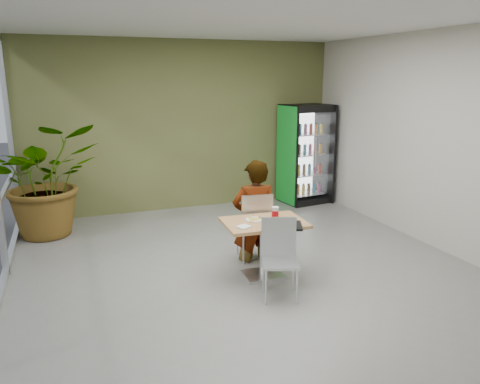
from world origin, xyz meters
name	(u,v)px	position (x,y,z in m)	size (l,w,h in m)	color
ground	(252,276)	(0.00, 0.00, 0.00)	(7.00, 7.00, 0.00)	gray
room_envelope	(253,154)	(0.00, 0.00, 1.60)	(6.00, 7.00, 3.20)	beige
dining_table	(264,237)	(0.13, -0.07, 0.54)	(1.05, 0.77, 0.75)	tan
chair_far	(255,222)	(0.23, 0.46, 0.58)	(0.49, 0.49, 0.98)	silver
chair_near	(279,251)	(0.10, -0.60, 0.54)	(0.52, 0.53, 0.93)	silver
seated_woman	(255,221)	(0.25, 0.52, 0.57)	(0.64, 0.41, 1.73)	black
pizza_plate	(254,219)	(0.04, 0.02, 0.77)	(0.32, 0.24, 0.03)	white
soda_cup	(275,213)	(0.30, -0.04, 0.83)	(0.09, 0.09, 0.16)	white
napkin_stack	(244,227)	(-0.20, -0.22, 0.76)	(0.14, 0.14, 0.02)	white
cafeteria_tray	(282,225)	(0.25, -0.35, 0.76)	(0.48, 0.35, 0.03)	black
beverage_fridge	(306,154)	(2.41, 3.06, 0.99)	(0.99, 0.81, 1.99)	black
potted_plant	(46,180)	(-2.47, 2.71, 0.91)	(1.65, 1.42, 1.83)	#26612A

